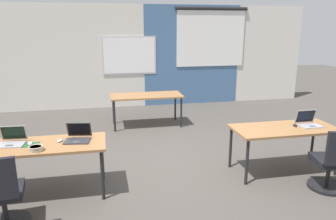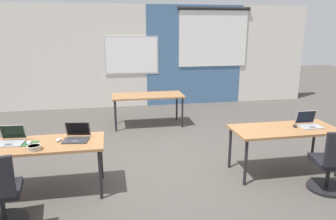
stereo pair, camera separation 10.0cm
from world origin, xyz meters
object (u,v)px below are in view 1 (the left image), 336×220
Objects in this scene: desk_near_right at (285,131)px; snack_bowl at (36,148)px; mouse_near_right_end at (295,125)px; laptop_near_left_inner at (78,137)px; laptop_near_right_end at (309,122)px; mouse_near_left_end at (30,143)px; laptop_near_left_end at (12,141)px; chair_near_right_end at (332,165)px; chair_near_left_end at (2,199)px; desk_near_left at (44,148)px; desk_far_center at (146,97)px; mouse_near_left_inner at (60,140)px.

snack_bowl is at bearing -176.36° from desk_near_right.
laptop_near_left_inner reaches higher than mouse_near_right_end.
mouse_near_left_end is (-4.08, -0.01, -0.03)m from laptop_near_right_end.
laptop_near_left_end and laptop_near_left_inner have the same top height.
laptop_near_left_inner is (0.84, -0.03, -0.00)m from laptop_near_left_end.
chair_near_right_end is at bearing -3.44° from laptop_near_left_inner.
chair_near_right_end and chair_near_left_end have the same top height.
desk_near_left is 0.18m from mouse_near_left_end.
desk_far_center is 4.11m from chair_near_left_end.
chair_near_left_end reaches higher than mouse_near_right_end.
mouse_near_left_inner is (0.37, 0.04, -0.00)m from mouse_near_left_end.
laptop_near_left_inner is at bearing 1.59° from mouse_near_left_inner.
snack_bowl is (-0.49, -0.28, -0.01)m from laptop_near_left_inner.
desk_near_left is 3.90m from chair_near_right_end.
mouse_near_left_end is 0.60× the size of snack_bowl.
chair_near_right_end is 2.46× the size of laptop_near_left_inner.
desk_far_center is at bearing 127.83° from laptop_near_right_end.
mouse_near_right_end reaches higher than desk_far_center.
chair_near_right_end is at bearing -96.70° from laptop_near_right_end.
desk_far_center is 13.98× the size of mouse_near_left_inner.
desk_far_center is 4.08m from chair_near_right_end.
desk_near_right is 3.67m from mouse_near_left_end.
desk_near_right is 3.30m from mouse_near_left_inner.
laptop_near_left_end is 3.34× the size of mouse_near_left_end.
chair_near_right_end reaches higher than mouse_near_left_inner.
laptop_near_right_end is 3.71m from mouse_near_left_inner.
mouse_near_left_end is at bearing -166.24° from laptop_near_left_inner.
mouse_near_left_inner is at bearing -133.59° from chair_near_left_end.
desk_near_right is 0.43m from laptop_near_right_end.
mouse_near_left_end is at bearing -13.55° from laptop_near_left_end.
chair_near_right_end reaches higher than desk_far_center.
chair_near_left_end is (-0.18, -0.73, -0.36)m from mouse_near_left_end.
desk_far_center is 9.01× the size of snack_bowl.
snack_bowl reaches higher than desk_far_center.
mouse_near_left_inner is at bearing -169.33° from laptop_near_left_inner.
desk_far_center is 4.28× the size of laptop_near_left_inner.
snack_bowl is at bearing -140.85° from laptop_near_left_inner.
desk_far_center is 3.38m from mouse_near_right_end.
laptop_near_right_end is 0.82m from chair_near_right_end.
desk_far_center is 15.14× the size of mouse_near_left_end.
laptop_near_left_inner is at bearing 4.68° from mouse_near_left_end.
laptop_near_right_end is 0.94× the size of laptop_near_left_end.
laptop_near_right_end reaches higher than mouse_near_left_inner.
desk_far_center is (1.75, 2.80, 0.00)m from desk_near_left.
snack_bowl is (-3.88, 0.47, 0.38)m from chair_near_right_end.
chair_near_left_end is (-4.18, -0.03, 0.00)m from chair_near_right_end.
desk_near_left is 4.54× the size of laptop_near_left_end.
laptop_near_right_end reaches higher than laptop_near_left_end.
laptop_near_right_end is 0.36× the size of chair_near_right_end.
laptop_near_left_end reaches higher than desk_far_center.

